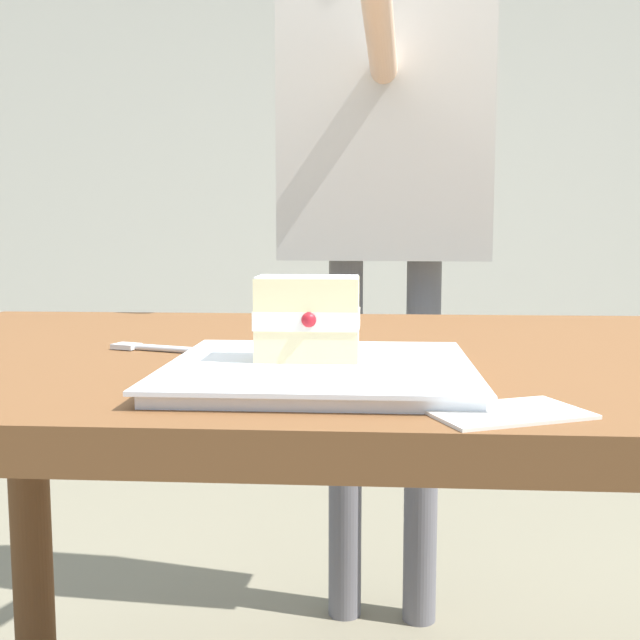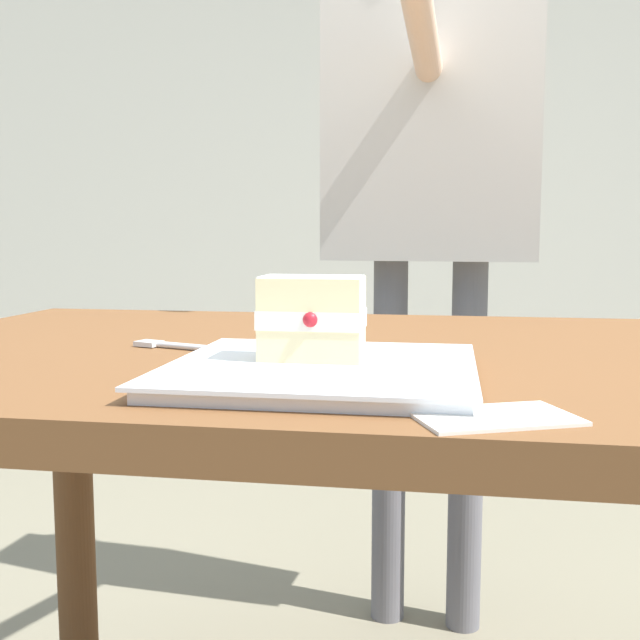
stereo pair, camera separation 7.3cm
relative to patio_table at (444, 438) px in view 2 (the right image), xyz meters
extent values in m
cylinder|color=brown|center=(-0.67, 0.33, -0.29)|extent=(0.07, 0.07, 0.71)
cube|color=brown|center=(0.00, 0.00, 0.09)|extent=(1.46, 0.79, 0.04)
cube|color=white|center=(-0.12, -0.20, 0.11)|extent=(0.28, 0.28, 0.01)
cube|color=white|center=(-0.12, -0.20, 0.12)|extent=(0.29, 0.29, 0.00)
cube|color=beige|center=(-0.13, -0.18, 0.14)|extent=(0.10, 0.06, 0.03)
cube|color=white|center=(-0.13, -0.18, 0.16)|extent=(0.10, 0.06, 0.02)
sphere|color=#B21923|center=(-0.13, -0.16, 0.16)|extent=(0.01, 0.01, 0.01)
sphere|color=#B21923|center=(-0.13, -0.21, 0.17)|extent=(0.01, 0.01, 0.01)
sphere|color=#B21923|center=(-0.17, -0.16, 0.16)|extent=(0.01, 0.01, 0.01)
cube|color=beige|center=(-0.13, -0.18, 0.19)|extent=(0.10, 0.06, 0.03)
cube|color=white|center=(-0.13, -0.18, 0.21)|extent=(0.10, 0.05, 0.00)
cylinder|color=silver|center=(-0.29, -0.06, 0.11)|extent=(0.14, 0.05, 0.01)
cube|color=silver|center=(-0.37, -0.03, 0.11)|extent=(0.04, 0.03, 0.01)
cube|color=silver|center=(0.04, -0.33, 0.11)|extent=(0.14, 0.12, 0.00)
cylinder|color=slate|center=(-0.13, 0.77, -0.23)|extent=(0.08, 0.08, 0.83)
cylinder|color=slate|center=(0.04, 0.76, -0.23)|extent=(0.08, 0.08, 0.83)
cube|color=beige|center=(-0.04, 0.76, 0.48)|extent=(0.46, 0.23, 0.59)
cylinder|color=beige|center=(-0.06, 0.52, 0.63)|extent=(0.09, 0.48, 0.22)
cube|color=silver|center=(-0.28, 5.11, 1.06)|extent=(5.83, 3.48, 3.41)
camera|label=1|loc=(-0.07, -0.92, 0.25)|focal=42.60mm
camera|label=2|loc=(0.00, -0.91, 0.25)|focal=42.60mm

